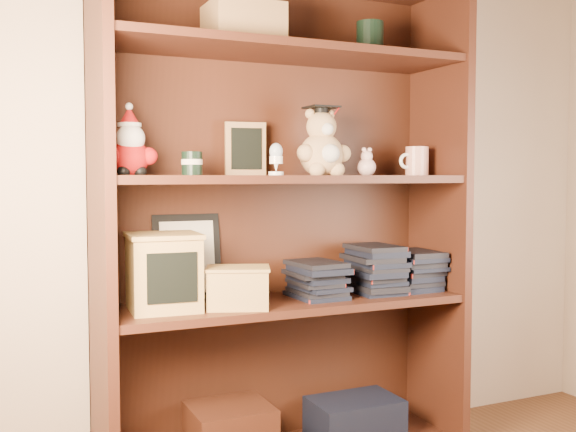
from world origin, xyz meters
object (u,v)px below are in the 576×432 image
object	(u,v)px
grad_teddy_bear	(322,148)
teacher_mug	(416,161)
bookcase	(281,228)
treats_box	(164,271)

from	to	relation	value
grad_teddy_bear	teacher_mug	distance (m)	0.37
bookcase	teacher_mug	world-z (taller)	bookcase
bookcase	grad_teddy_bear	distance (m)	0.29
teacher_mug	treats_box	bearing A→B (deg)	-179.94
bookcase	treats_box	size ratio (longest dim) A/B	7.03
bookcase	treats_box	bearing A→B (deg)	-172.70
grad_teddy_bear	teacher_mug	size ratio (longest dim) A/B	2.05
bookcase	teacher_mug	bearing A→B (deg)	-5.84
treats_box	bookcase	bearing A→B (deg)	7.30
grad_teddy_bear	teacher_mug	world-z (taller)	grad_teddy_bear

